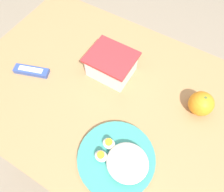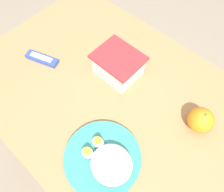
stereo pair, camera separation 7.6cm
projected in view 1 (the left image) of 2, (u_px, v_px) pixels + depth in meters
name	position (u px, v px, depth m)	size (l,w,h in m)	color
ground_plane	(112.00, 152.00, 1.47)	(10.00, 10.00, 0.00)	gray
table	(112.00, 111.00, 0.91)	(1.10, 0.75, 0.77)	#AD7F51
food_container	(112.00, 66.00, 0.81)	(0.17, 0.14, 0.10)	white
orange_fruit	(201.00, 104.00, 0.73)	(0.08, 0.08, 0.08)	orange
rice_plate	(120.00, 159.00, 0.66)	(0.24, 0.24, 0.06)	teal
candy_bar	(31.00, 71.00, 0.84)	(0.14, 0.08, 0.02)	#334C9E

